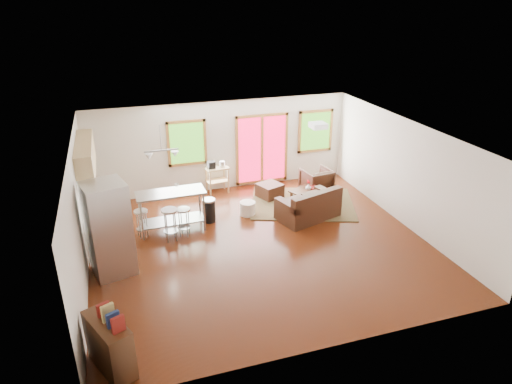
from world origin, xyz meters
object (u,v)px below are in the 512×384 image
object	(u,v)px
loveseat	(309,207)
kitchen_cart	(216,171)
refrigerator	(109,229)
coffee_table	(306,191)
armchair	(316,180)
rug	(302,203)
ottoman	(270,191)
island	(171,204)

from	to	relation	value
loveseat	kitchen_cart	world-z (taller)	kitchen_cart
refrigerator	coffee_table	bearing A→B (deg)	6.51
refrigerator	kitchen_cart	size ratio (longest dim) A/B	2.04
coffee_table	armchair	size ratio (longest dim) A/B	1.29
rug	kitchen_cart	bearing A→B (deg)	144.24
armchair	refrigerator	size ratio (longest dim) A/B	0.40
refrigerator	rug	bearing A→B (deg)	5.69
ottoman	island	size ratio (longest dim) A/B	0.37
ottoman	rug	bearing A→B (deg)	-44.59
loveseat	island	distance (m)	3.46
coffee_table	ottoman	world-z (taller)	ottoman
coffee_table	armchair	world-z (taller)	armchair
rug	armchair	world-z (taller)	armchair
rug	loveseat	distance (m)	0.93
island	coffee_table	bearing A→B (deg)	8.91
coffee_table	refrigerator	world-z (taller)	refrigerator
ottoman	refrigerator	bearing A→B (deg)	-149.39
loveseat	island	xyz separation A→B (m)	(-3.41, 0.41, 0.38)
armchair	refrigerator	world-z (taller)	refrigerator
rug	island	world-z (taller)	island
island	loveseat	bearing A→B (deg)	-6.81
island	kitchen_cart	xyz separation A→B (m)	(1.55, 1.92, -0.04)
refrigerator	island	bearing A→B (deg)	30.14
coffee_table	refrigerator	bearing A→B (deg)	-158.90
ottoman	island	world-z (taller)	island
ottoman	refrigerator	world-z (taller)	refrigerator
ottoman	kitchen_cart	xyz separation A→B (m)	(-1.34, 0.78, 0.46)
armchair	island	world-z (taller)	island
rug	refrigerator	xyz separation A→B (m)	(-5.02, -1.86, 0.98)
loveseat	island	bearing A→B (deg)	156.68
ottoman	island	bearing A→B (deg)	-158.42
armchair	ottoman	size ratio (longest dim) A/B	1.32
ottoman	island	xyz separation A→B (m)	(-2.89, -1.14, 0.50)
refrigerator	island	size ratio (longest dim) A/B	1.22
armchair	ottoman	xyz separation A→B (m)	(-1.39, 0.09, -0.20)
rug	loveseat	size ratio (longest dim) A/B	1.61
refrigerator	kitchen_cart	bearing A→B (deg)	33.70
loveseat	armchair	distance (m)	1.71
rug	kitchen_cart	size ratio (longest dim) A/B	2.83
armchair	rug	bearing A→B (deg)	34.24
rug	ottoman	distance (m)	1.01
armchair	refrigerator	bearing A→B (deg)	15.99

